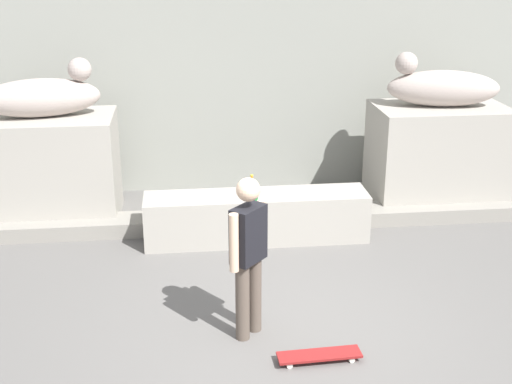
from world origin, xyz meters
name	(u,v)px	position (x,y,z in m)	size (l,w,h in m)	color
ground_plane	(283,336)	(0.00, 0.00, 0.00)	(40.00, 40.00, 0.00)	#605E5B
facade_wall	(239,17)	(0.00, 4.80, 2.65)	(11.61, 0.60, 5.30)	gray
pedestal_left	(48,169)	(-2.82, 3.45, 0.75)	(1.91, 1.19, 1.50)	#A39E93
pedestal_right	(437,156)	(2.82, 3.45, 0.75)	(1.91, 1.19, 1.50)	#A39E93
statue_reclining_left	(43,96)	(-2.78, 3.46, 1.78)	(1.67, 0.83, 0.78)	#B3A49B
statue_reclining_right	(441,87)	(2.78, 3.46, 1.78)	(1.67, 0.81, 0.78)	#B3A49B
ledge_block	(256,217)	(0.00, 2.40, 0.32)	(2.93, 0.63, 0.64)	#A39E93
skater	(248,251)	(-0.34, 0.08, 0.92)	(0.39, 0.42, 1.67)	brown
skateboard	(319,355)	(0.27, -0.47, 0.06)	(0.81, 0.24, 0.08)	maroon
bottle_orange	(252,186)	(-0.06, 2.45, 0.74)	(0.08, 0.08, 0.26)	orange
bottle_green	(255,192)	(-0.04, 2.20, 0.74)	(0.07, 0.07, 0.25)	#1E722D
stair_step	(253,219)	(0.00, 2.84, 0.10)	(7.54, 0.50, 0.21)	gray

